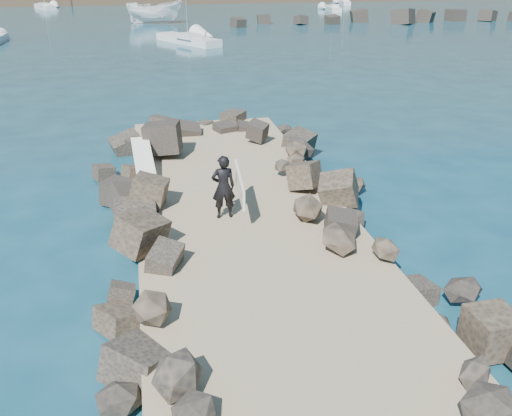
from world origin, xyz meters
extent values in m
plane|color=#0F384C|center=(0.00, 0.00, 0.00)|extent=(800.00, 800.00, 0.00)
cube|color=#8C7759|center=(0.00, -2.00, 0.30)|extent=(6.00, 26.00, 0.60)
cube|color=black|center=(-2.90, -1.50, 0.50)|extent=(2.60, 22.00, 1.00)
cube|color=black|center=(2.90, -1.50, 0.50)|extent=(2.60, 22.00, 1.00)
cube|color=black|center=(35.00, 55.00, 0.60)|extent=(52.00, 4.00, 1.20)
cube|color=white|center=(-2.72, 4.85, 1.04)|extent=(0.77, 2.53, 0.08)
imported|color=white|center=(-0.26, 59.66, 1.32)|extent=(7.23, 4.02, 2.64)
imported|color=black|center=(-0.60, 0.57, 1.51)|extent=(0.68, 0.46, 1.81)
cube|color=silver|center=(-0.15, 0.57, 1.56)|extent=(0.23, 2.25, 0.71)
cube|color=silver|center=(-16.25, 84.45, 0.25)|extent=(4.04, 6.99, 0.80)
cube|color=silver|center=(-16.25, 83.68, 0.75)|extent=(1.76, 2.22, 0.44)
cube|color=silver|center=(2.05, 41.15, 0.25)|extent=(5.57, 8.24, 0.80)
cube|color=silver|center=(2.05, 40.27, 0.75)|extent=(2.28, 2.70, 0.44)
cube|color=silver|center=(32.67, 84.18, 0.25)|extent=(2.15, 5.64, 0.80)
cube|color=silver|center=(32.67, 83.53, 0.75)|extent=(1.14, 1.67, 0.44)
cube|color=silver|center=(26.64, 72.51, 0.25)|extent=(2.21, 6.64, 0.80)
cube|color=silver|center=(26.64, 71.74, 0.75)|extent=(1.25, 1.94, 0.44)
camera|label=1|loc=(-2.61, -13.89, 7.28)|focal=40.00mm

